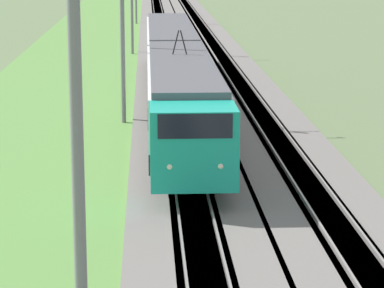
{
  "coord_description": "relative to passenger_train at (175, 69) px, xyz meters",
  "views": [
    {
      "loc": [
        -10.91,
        1.46,
        8.64
      ],
      "look_at": [
        18.67,
        0.0,
        2.17
      ],
      "focal_mm": 85.0,
      "sensor_mm": 36.0,
      "label": 1
    }
  ],
  "objects": [
    {
      "name": "ballast_main",
      "position": [
        13.58,
        0.0,
        -2.16
      ],
      "size": [
        240.0,
        4.4,
        0.3
      ],
      "color": "slate",
      "rests_on": "ground"
    },
    {
      "name": "ballast_adjacent",
      "position": [
        13.58,
        -4.23,
        -2.16
      ],
      "size": [
        240.0,
        4.4,
        0.3
      ],
      "color": "slate",
      "rests_on": "ground"
    },
    {
      "name": "track_main",
      "position": [
        13.58,
        0.0,
        -2.15
      ],
      "size": [
        240.0,
        1.57,
        0.45
      ],
      "color": "#4C4238",
      "rests_on": "ground"
    },
    {
      "name": "track_adjacent",
      "position": [
        13.58,
        -4.23,
        -2.15
      ],
      "size": [
        240.0,
        1.57,
        0.45
      ],
      "color": "#4C4238",
      "rests_on": "ground"
    },
    {
      "name": "grass_verge",
      "position": [
        13.58,
        6.67,
        -2.25
      ],
      "size": [
        240.0,
        9.88,
        0.12
      ],
      "color": "#5B8E42",
      "rests_on": "ground"
    },
    {
      "name": "passenger_train",
      "position": [
        0.0,
        0.0,
        0.0
      ],
      "size": [
        38.98,
        2.94,
        4.94
      ],
      "rotation": [
        0.0,
        0.0,
        3.14
      ],
      "color": "#19A88E",
      "rests_on": "ground"
    },
    {
      "name": "catenary_mast_near",
      "position": [
        -32.4,
        2.6,
        2.58
      ],
      "size": [
        0.22,
        2.56,
        9.49
      ],
      "color": "slate",
      "rests_on": "ground"
    },
    {
      "name": "catenary_mast_mid",
      "position": [
        -3.23,
        2.6,
        2.44
      ],
      "size": [
        0.22,
        2.56,
        9.21
      ],
      "color": "slate",
      "rests_on": "ground"
    }
  ]
}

